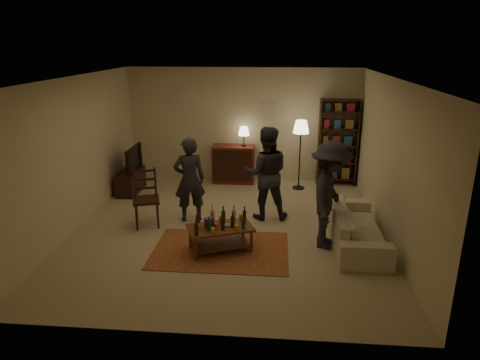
# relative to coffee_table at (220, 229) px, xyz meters

# --- Properties ---
(floor) EXTENTS (6.00, 6.00, 0.00)m
(floor) POSITION_rel_coffee_table_xyz_m (0.05, 0.88, -0.38)
(floor) COLOR #C6B793
(floor) RESTS_ON ground
(room_shell) EXTENTS (6.00, 6.00, 6.00)m
(room_shell) POSITION_rel_coffee_table_xyz_m (-0.59, 3.86, 1.43)
(room_shell) COLOR beige
(room_shell) RESTS_ON ground
(rug) EXTENTS (2.20, 1.50, 0.01)m
(rug) POSITION_rel_coffee_table_xyz_m (0.00, -0.00, -0.38)
(rug) COLOR maroon
(rug) RESTS_ON ground
(coffee_table) EXTENTS (1.17, 0.91, 0.76)m
(coffee_table) POSITION_rel_coffee_table_xyz_m (0.00, 0.00, 0.00)
(coffee_table) COLOR brown
(coffee_table) RESTS_ON ground
(dining_chair) EXTENTS (0.59, 0.59, 1.08)m
(dining_chair) POSITION_rel_coffee_table_xyz_m (-1.50, 0.94, 0.19)
(dining_chair) COLOR black
(dining_chair) RESTS_ON ground
(tv_stand) EXTENTS (0.40, 1.00, 1.06)m
(tv_stand) POSITION_rel_coffee_table_xyz_m (-2.39, 2.68, 0.00)
(tv_stand) COLOR black
(tv_stand) RESTS_ON ground
(dresser) EXTENTS (1.00, 0.50, 1.36)m
(dresser) POSITION_rel_coffee_table_xyz_m (-0.14, 3.59, 0.09)
(dresser) COLOR maroon
(dresser) RESTS_ON ground
(bookshelf) EXTENTS (0.90, 0.34, 2.02)m
(bookshelf) POSITION_rel_coffee_table_xyz_m (2.30, 3.66, 0.65)
(bookshelf) COLOR black
(bookshelf) RESTS_ON ground
(floor_lamp) EXTENTS (0.36, 0.36, 1.59)m
(floor_lamp) POSITION_rel_coffee_table_xyz_m (1.41, 3.24, 0.96)
(floor_lamp) COLOR black
(floor_lamp) RESTS_ON ground
(sofa) EXTENTS (0.81, 2.08, 0.61)m
(sofa) POSITION_rel_coffee_table_xyz_m (2.25, 0.48, -0.08)
(sofa) COLOR beige
(sofa) RESTS_ON ground
(person_left) EXTENTS (0.68, 0.55, 1.61)m
(person_left) POSITION_rel_coffee_table_xyz_m (-0.73, 1.21, 0.42)
(person_left) COLOR #222228
(person_left) RESTS_ON ground
(person_right) EXTENTS (0.93, 0.75, 1.79)m
(person_right) POSITION_rel_coffee_table_xyz_m (0.69, 1.45, 0.51)
(person_right) COLOR #292931
(person_right) RESTS_ON ground
(person_by_sofa) EXTENTS (0.96, 1.30, 1.79)m
(person_by_sofa) POSITION_rel_coffee_table_xyz_m (1.75, 0.33, 0.51)
(person_by_sofa) COLOR #27262E
(person_by_sofa) RESTS_ON ground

